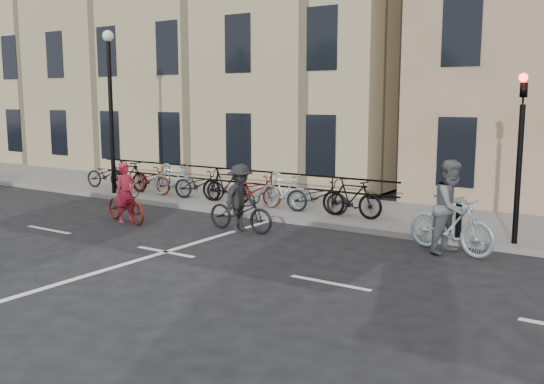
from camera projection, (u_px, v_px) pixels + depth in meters
The scene contains 11 objects.
ground at pixel (166, 252), 13.02m from camera, with size 120.00×120.00×0.00m, color black.
sidewalk at pixel (203, 195), 20.14m from camera, with size 46.00×4.00×0.15m, color slate.
building_west at pixel (216, 57), 27.85m from camera, with size 20.00×10.00×10.00m, color tan.
building_far at pixel (0, 75), 37.23m from camera, with size 12.00×10.00×9.00m, color tan.
traffic_light at pixel (521, 137), 12.82m from camera, with size 0.18×0.30×3.90m.
lamp_post at pixel (110, 92), 19.66m from camera, with size 0.36×0.36×5.28m.
bollard_east at pixel (459, 218), 13.69m from camera, with size 0.14×0.14×0.90m, color black.
parked_bikes at pixel (212, 185), 18.61m from camera, with size 11.45×1.23×1.05m.
cyclist_pink at pixel (126, 202), 16.11m from camera, with size 1.88×1.01×1.59m.
cyclist_grey at pixel (451, 216), 12.85m from camera, with size 2.15×1.15×2.00m.
cyclist_dark at pixel (240, 205), 14.99m from camera, with size 1.89×1.09×1.68m.
Camera 1 is at (8.92, -9.28, 3.28)m, focal length 40.00 mm.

